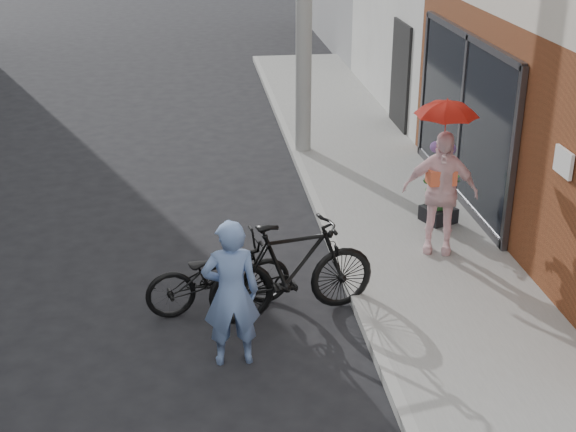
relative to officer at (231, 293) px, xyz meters
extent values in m
plane|color=black|center=(0.59, 0.50, -0.82)|extent=(80.00, 80.00, 0.00)
cube|color=gray|center=(2.69, 2.50, -0.76)|extent=(2.20, 24.00, 0.12)
cube|color=#9E9E99|center=(1.53, 2.50, -0.76)|extent=(0.12, 24.00, 0.12)
cube|color=black|center=(3.75, 4.00, 0.54)|extent=(0.06, 3.80, 2.40)
cube|color=white|center=(3.75, 0.70, 1.00)|extent=(0.04, 0.40, 0.30)
imported|color=#6783B7|center=(0.00, 0.00, 0.00)|extent=(0.61, 0.42, 1.63)
imported|color=black|center=(-0.09, 1.12, -0.36)|extent=(1.81, 0.92, 0.91)
imported|color=black|center=(0.75, 0.88, -0.22)|extent=(2.06, 0.96, 1.19)
imported|color=#FED5D9|center=(2.85, 2.12, 0.13)|extent=(1.05, 0.69, 1.65)
imported|color=red|center=(2.85, 2.12, 1.29)|extent=(0.77, 0.77, 0.67)
cube|color=black|center=(3.16, 3.04, -0.59)|extent=(0.54, 0.54, 0.22)
imported|color=#2E742E|center=(3.16, 3.04, -0.16)|extent=(0.58, 0.50, 0.64)
camera|label=1|loc=(-0.33, -7.21, 3.98)|focal=50.00mm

